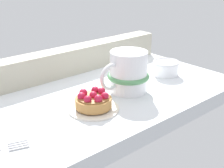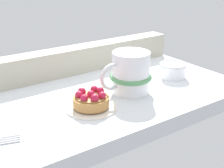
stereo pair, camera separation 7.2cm
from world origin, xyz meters
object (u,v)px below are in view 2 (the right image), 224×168
(dessert_plate, at_px, (91,107))
(coffee_mug, at_px, (130,73))
(raspberry_tart, at_px, (91,99))
(sugar_bowl, at_px, (173,70))

(dessert_plate, relative_size, coffee_mug, 0.80)
(dessert_plate, distance_m, coffee_mug, 0.14)
(raspberry_tart, xyz_separation_m, coffee_mug, (0.13, 0.03, 0.03))
(raspberry_tart, height_order, coffee_mug, coffee_mug)
(sugar_bowl, bearing_deg, dessert_plate, -172.07)
(dessert_plate, bearing_deg, sugar_bowl, 7.93)
(raspberry_tart, bearing_deg, sugar_bowl, 7.89)
(sugar_bowl, bearing_deg, raspberry_tart, -172.11)
(dessert_plate, height_order, raspberry_tart, raspberry_tart)
(coffee_mug, distance_m, sugar_bowl, 0.16)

